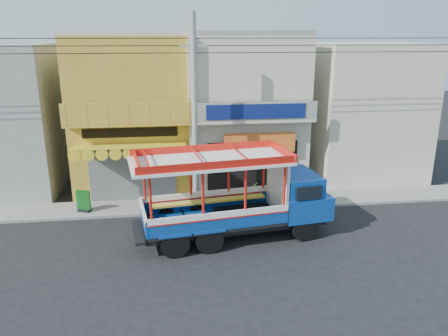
% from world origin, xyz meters
% --- Properties ---
extents(ground, '(90.00, 90.00, 0.00)m').
position_xyz_m(ground, '(0.00, 0.00, 0.00)').
color(ground, black).
rests_on(ground, ground).
extents(sidewalk, '(30.00, 2.00, 0.12)m').
position_xyz_m(sidewalk, '(0.00, 4.00, 0.06)').
color(sidewalk, slate).
rests_on(sidewalk, ground).
extents(shophouse_left, '(6.00, 7.50, 8.24)m').
position_xyz_m(shophouse_left, '(-4.00, 7.96, 4.11)').
color(shophouse_left, '#A58C24').
rests_on(shophouse_left, ground).
extents(shophouse_right, '(6.00, 6.75, 8.24)m').
position_xyz_m(shophouse_right, '(2.00, 7.96, 4.11)').
color(shophouse_right, beige).
rests_on(shophouse_right, ground).
extents(party_pilaster, '(0.35, 0.30, 8.00)m').
position_xyz_m(party_pilaster, '(-1.00, 4.85, 4.00)').
color(party_pilaster, beige).
rests_on(party_pilaster, ground).
extents(filler_building_right, '(6.00, 6.00, 7.60)m').
position_xyz_m(filler_building_right, '(9.00, 8.00, 3.80)').
color(filler_building_right, beige).
rests_on(filler_building_right, ground).
extents(utility_pole, '(28.00, 0.26, 9.00)m').
position_xyz_m(utility_pole, '(-0.85, 3.30, 5.03)').
color(utility_pole, gray).
rests_on(utility_pole, ground).
extents(songthaew_truck, '(8.22, 3.64, 3.71)m').
position_xyz_m(songthaew_truck, '(0.90, 0.44, 1.79)').
color(songthaew_truck, black).
rests_on(songthaew_truck, ground).
extents(green_sign, '(0.66, 0.49, 1.04)m').
position_xyz_m(green_sign, '(-6.23, 3.69, 0.56)').
color(green_sign, black).
rests_on(green_sign, sidewalk).
extents(potted_plant_a, '(1.01, 1.02, 0.86)m').
position_xyz_m(potted_plant_a, '(1.74, 4.24, 0.55)').
color(potted_plant_a, '#275F1B').
rests_on(potted_plant_a, sidewalk).
extents(potted_plant_b, '(0.61, 0.58, 0.87)m').
position_xyz_m(potted_plant_b, '(3.30, 3.59, 0.55)').
color(potted_plant_b, '#275F1B').
rests_on(potted_plant_b, sidewalk).
extents(potted_plant_c, '(0.69, 0.69, 0.87)m').
position_xyz_m(potted_plant_c, '(2.83, 4.61, 0.56)').
color(potted_plant_c, '#275F1B').
rests_on(potted_plant_c, sidewalk).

